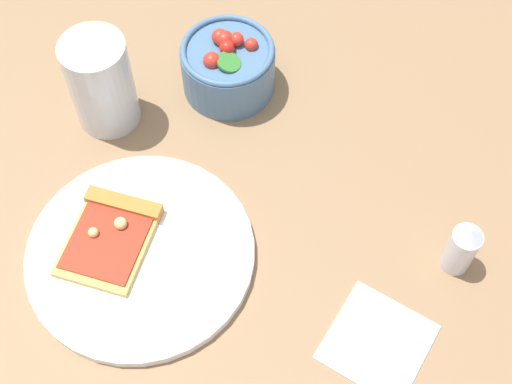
# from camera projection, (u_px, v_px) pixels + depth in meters

# --- Properties ---
(ground_plane) EXTENTS (2.40, 2.40, 0.00)m
(ground_plane) POSITION_uv_depth(u_px,v_px,m) (186.00, 236.00, 0.86)
(ground_plane) COLOR #93704C
(ground_plane) RESTS_ON ground
(plate) EXTENTS (0.27, 0.27, 0.01)m
(plate) POSITION_uv_depth(u_px,v_px,m) (141.00, 254.00, 0.84)
(plate) COLOR white
(plate) RESTS_ON ground_plane
(pizza_slice_main) EXTENTS (0.15, 0.15, 0.02)m
(pizza_slice_main) POSITION_uv_depth(u_px,v_px,m) (112.00, 233.00, 0.84)
(pizza_slice_main) COLOR #E5B256
(pizza_slice_main) RESTS_ON plate
(salad_bowl) EXTENTS (0.13, 0.13, 0.09)m
(salad_bowl) POSITION_uv_depth(u_px,v_px,m) (228.00, 66.00, 0.95)
(salad_bowl) COLOR #4C7299
(salad_bowl) RESTS_ON ground_plane
(soda_glass) EXTENTS (0.08, 0.08, 0.13)m
(soda_glass) POSITION_uv_depth(u_px,v_px,m) (102.00, 86.00, 0.90)
(soda_glass) COLOR silver
(soda_glass) RESTS_ON ground_plane
(paper_napkin) EXTENTS (0.14, 0.14, 0.00)m
(paper_napkin) POSITION_uv_depth(u_px,v_px,m) (378.00, 342.00, 0.79)
(paper_napkin) COLOR white
(paper_napkin) RESTS_ON ground_plane
(pepper_shaker) EXTENTS (0.04, 0.04, 0.08)m
(pepper_shaker) POSITION_uv_depth(u_px,v_px,m) (462.00, 248.00, 0.81)
(pepper_shaker) COLOR silver
(pepper_shaker) RESTS_ON ground_plane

